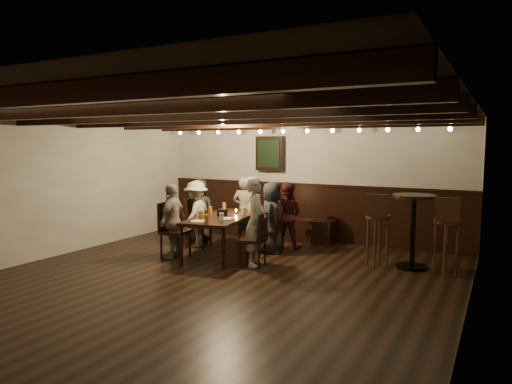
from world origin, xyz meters
The scene contains 27 objects.
room centered at (-0.29, 2.21, 1.07)m, with size 7.00×7.00×7.00m.
dining_table centered at (-0.72, 1.44, 0.64)m, with size 1.14×1.97×0.70m.
chair_left_near centered at (-1.50, 1.77, 0.28)m, with size 0.49×0.49×0.92m.
chair_left_far centered at (-1.35, 0.88, 0.29)m, with size 0.51×0.51×0.96m.
chair_right_near centered at (-0.08, 2.01, 0.26)m, with size 0.45×0.45×0.85m.
chair_right_far centered at (0.07, 1.12, 0.26)m, with size 0.45×0.45×0.85m.
person_bench_left centered at (-1.75, 2.18, 0.63)m, with size 0.61×0.40×1.25m, color #28282A.
person_bench_centre centered at (-0.89, 2.48, 0.65)m, with size 0.48×0.31×1.31m, color slate.
person_bench_right centered at (0.02, 2.48, 0.62)m, with size 0.60×0.47×1.24m, color #4C1A1E.
person_left_near centered at (-1.53, 1.76, 0.63)m, with size 0.81×0.47×1.26m, color #B7AA9B.
person_left_far centered at (-1.38, 0.87, 0.64)m, with size 0.75×0.31×1.28m, color gray.
person_right_near centered at (-0.05, 2.01, 0.64)m, with size 0.62×0.41×1.28m, color black.
person_right_far centered at (0.10, 1.13, 0.71)m, with size 0.52×0.34×1.43m, color #B5AE99.
pint_a centered at (-1.11, 2.09, 0.77)m, with size 0.07×0.07×0.14m, color #BF7219.
pint_b centered at (-0.58, 2.13, 0.77)m, with size 0.07×0.07×0.14m, color #BF7219.
pint_c centered at (-1.03, 1.49, 0.77)m, with size 0.07×0.07×0.14m, color #BF7219.
pint_d centered at (-0.45, 1.69, 0.77)m, with size 0.07×0.07×0.14m, color silver.
pint_e centered at (-0.86, 0.96, 0.77)m, with size 0.07×0.07×0.14m, color #BF7219.
pint_f centered at (-0.43, 0.94, 0.77)m, with size 0.07×0.07×0.14m, color silver.
pint_g centered at (-0.53, 0.66, 0.77)m, with size 0.07×0.07×0.14m, color #BF7219.
plate_near centered at (-0.75, 0.73, 0.70)m, with size 0.24×0.24×0.01m, color white.
plate_far centered at (-0.49, 1.18, 0.70)m, with size 0.24×0.24×0.01m, color white.
condiment_caddy centered at (-0.71, 1.39, 0.76)m, with size 0.15×0.10×0.12m, color black.
candle centered at (-0.65, 1.76, 0.72)m, with size 0.05×0.05×0.05m, color beige.
high_top_table centered at (2.35, 2.14, 0.76)m, with size 0.66×0.66×1.16m.
bar_stool_left centered at (1.85, 1.94, 0.44)m, with size 0.38×0.40×1.18m.
bar_stool_right centered at (2.85, 1.99, 0.44)m, with size 0.37×0.39×1.18m.
Camera 1 is at (3.55, -5.20, 1.94)m, focal length 32.00 mm.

